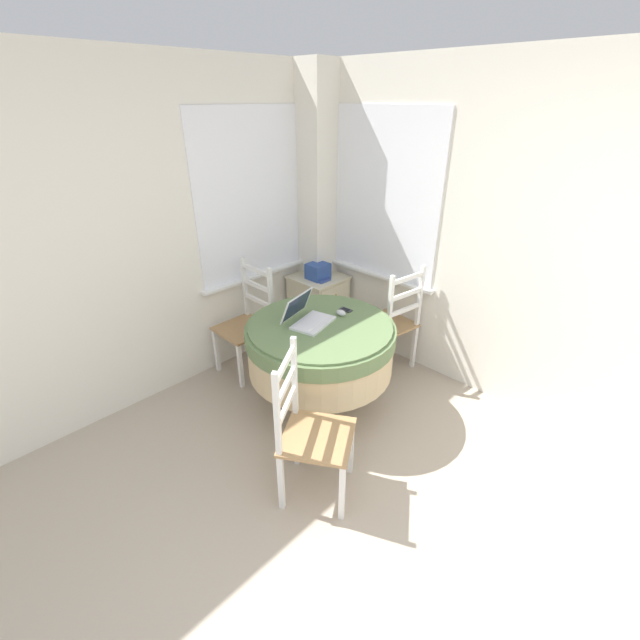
% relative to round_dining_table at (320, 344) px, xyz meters
% --- Properties ---
extents(corner_room_shell, '(4.46, 4.63, 2.55)m').
position_rel_round_dining_table_xyz_m(corner_room_shell, '(0.16, 0.11, 0.70)').
color(corner_room_shell, white).
rests_on(corner_room_shell, ground_plane).
extents(round_dining_table, '(1.13, 1.13, 0.75)m').
position_rel_round_dining_table_xyz_m(round_dining_table, '(0.00, 0.00, 0.00)').
color(round_dining_table, '#4C3D2D').
rests_on(round_dining_table, ground_plane).
extents(laptop, '(0.39, 0.36, 0.22)m').
position_rel_round_dining_table_xyz_m(laptop, '(-0.05, 0.09, 0.22)').
color(laptop, silver).
rests_on(laptop, round_dining_table).
extents(computer_mouse, '(0.05, 0.08, 0.04)m').
position_rel_round_dining_table_xyz_m(computer_mouse, '(0.22, -0.01, 0.20)').
color(computer_mouse, silver).
rests_on(computer_mouse, round_dining_table).
extents(cell_phone, '(0.06, 0.10, 0.01)m').
position_rel_round_dining_table_xyz_m(cell_phone, '(0.31, 0.02, 0.18)').
color(cell_phone, '#2D2D33').
rests_on(cell_phone, round_dining_table).
extents(dining_chair_near_back_window, '(0.42, 0.42, 1.00)m').
position_rel_round_dining_table_xyz_m(dining_chair_near_back_window, '(-0.07, 0.84, -0.11)').
color(dining_chair_near_back_window, '#A87F51').
rests_on(dining_chair_near_back_window, ground_plane).
extents(dining_chair_near_right_window, '(0.47, 0.48, 1.00)m').
position_rel_round_dining_table_xyz_m(dining_chair_near_right_window, '(0.84, -0.06, -0.11)').
color(dining_chair_near_right_window, '#A87F51').
rests_on(dining_chair_near_right_window, ground_plane).
extents(dining_chair_camera_near, '(0.58, 0.58, 1.00)m').
position_rel_round_dining_table_xyz_m(dining_chair_camera_near, '(-0.65, -0.54, -0.11)').
color(dining_chair_camera_near, '#A87F51').
rests_on(dining_chair_camera_near, ground_plane).
extents(corner_cabinet, '(0.47, 0.50, 0.66)m').
position_rel_round_dining_table_xyz_m(corner_cabinet, '(0.83, 0.83, -0.25)').
color(corner_cabinet, beige).
rests_on(corner_cabinet, ground_plane).
extents(storage_box, '(0.20, 0.18, 0.15)m').
position_rel_round_dining_table_xyz_m(storage_box, '(0.79, 0.80, 0.16)').
color(storage_box, '#2D4C93').
rests_on(storage_box, corner_cabinet).
extents(book_on_cabinet, '(0.14, 0.18, 0.02)m').
position_rel_round_dining_table_xyz_m(book_on_cabinet, '(0.78, 0.76, 0.10)').
color(book_on_cabinet, '#33478C').
rests_on(book_on_cabinet, corner_cabinet).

